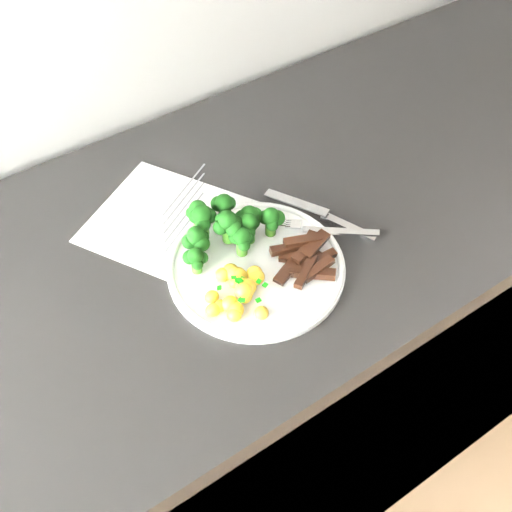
{
  "coord_description": "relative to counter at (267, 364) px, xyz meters",
  "views": [
    {
      "loc": [
        -0.46,
        1.1,
        1.65
      ],
      "look_at": [
        -0.14,
        1.58,
        0.96
      ],
      "focal_mm": 44.02,
      "sensor_mm": 36.0,
      "label": 1
    }
  ],
  "objects": [
    {
      "name": "potatoes",
      "position": [
        -0.13,
        -0.11,
        0.49
      ],
      "size": [
        0.1,
        0.11,
        0.04
      ],
      "color": "gold",
      "rests_on": "plate"
    },
    {
      "name": "fork",
      "position": [
        0.04,
        -0.09,
        0.48
      ],
      "size": [
        0.13,
        0.13,
        0.02
      ],
      "color": "silver",
      "rests_on": "plate"
    },
    {
      "name": "counter",
      "position": [
        0.0,
        0.0,
        0.0
      ],
      "size": [
        2.48,
        0.62,
        0.93
      ],
      "color": "black",
      "rests_on": "ground"
    },
    {
      "name": "broccoli",
      "position": [
        -0.09,
        -0.02,
        0.51
      ],
      "size": [
        0.17,
        0.12,
        0.07
      ],
      "color": "#32671A",
      "rests_on": "plate"
    },
    {
      "name": "knife",
      "position": [
        0.07,
        -0.07,
        0.47
      ],
      "size": [
        0.1,
        0.18,
        0.02
      ],
      "color": "silver",
      "rests_on": "plate"
    },
    {
      "name": "plate",
      "position": [
        -0.09,
        -0.08,
        0.47
      ],
      "size": [
        0.26,
        0.26,
        0.01
      ],
      "color": "white",
      "rests_on": "counter"
    },
    {
      "name": "recipe_paper",
      "position": [
        -0.13,
        0.05,
        0.47
      ],
      "size": [
        0.32,
        0.35,
        0.0
      ],
      "color": "silver",
      "rests_on": "counter"
    },
    {
      "name": "beef_strips",
      "position": [
        -0.02,
        -0.12,
        0.49
      ],
      "size": [
        0.11,
        0.1,
        0.03
      ],
      "color": "black",
      "rests_on": "plate"
    }
  ]
}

